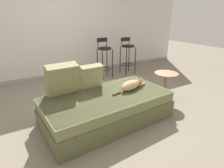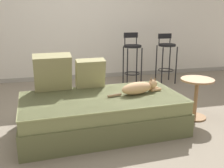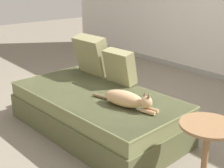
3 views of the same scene
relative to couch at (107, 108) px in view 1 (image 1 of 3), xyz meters
name	(u,v)px [view 1 (image 1 of 3)]	position (x,y,z in m)	size (l,w,h in m)	color
ground_plane	(96,110)	(0.00, 0.40, -0.22)	(16.00, 16.00, 0.00)	slate
wall_back_panel	(55,26)	(0.00, 2.65, 1.08)	(8.00, 0.10, 2.60)	silver
wall_baseboard_trim	(61,74)	(0.00, 2.60, -0.18)	(8.00, 0.02, 0.09)	gray
couch	(107,108)	(0.00, 0.00, 0.00)	(2.00, 1.12, 0.43)	brown
throw_pillow_corner	(62,79)	(-0.56, 0.37, 0.46)	(0.48, 0.31, 0.49)	#847F56
throw_pillow_middle	(91,76)	(-0.07, 0.40, 0.41)	(0.39, 0.23, 0.40)	#847F56
cat	(132,85)	(0.47, 0.01, 0.29)	(0.74, 0.27, 0.19)	tan
bar_stool_near_window	(104,54)	(0.99, 1.90, 0.39)	(0.34, 0.34, 1.01)	black
bar_stool_by_doorway	(128,52)	(1.71, 1.90, 0.39)	(0.34, 0.34, 0.98)	black
side_table	(165,83)	(1.32, 0.08, 0.14)	(0.44, 0.44, 0.55)	olive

